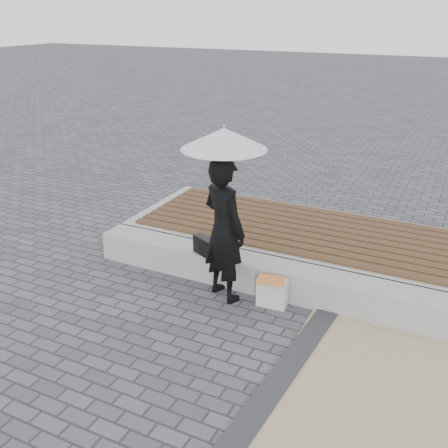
{
  "coord_description": "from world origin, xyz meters",
  "views": [
    {
      "loc": [
        2.09,
        -3.95,
        3.43
      ],
      "look_at": [
        -0.45,
        1.21,
        1.0
      ],
      "focal_mm": 41.12,
      "sensor_mm": 36.0,
      "label": 1
    }
  ],
  "objects": [
    {
      "name": "handbag",
      "position": [
        -0.84,
        1.44,
        0.52
      ],
      "size": [
        0.37,
        0.26,
        0.25
      ],
      "primitive_type": "cube",
      "rotation": [
        0.0,
        0.0,
        -0.44
      ],
      "color": "black",
      "rests_on": "seating_ledge"
    },
    {
      "name": "canvas_tote",
      "position": [
        0.2,
        1.24,
        0.19
      ],
      "size": [
        0.38,
        0.17,
        0.39
      ],
      "primitive_type": "cube",
      "rotation": [
        0.0,
        0.0,
        0.05
      ],
      "color": "silver",
      "rests_on": "ground"
    },
    {
      "name": "magazine",
      "position": [
        0.2,
        1.19,
        0.39
      ],
      "size": [
        0.38,
        0.32,
        0.01
      ],
      "primitive_type": "cube",
      "rotation": [
        0.0,
        0.0,
        0.23
      ],
      "color": "red",
      "rests_on": "canvas_tote"
    },
    {
      "name": "edging_band",
      "position": [
        0.75,
        -0.5,
        0.02
      ],
      "size": [
        0.61,
        5.2,
        0.04
      ],
      "primitive_type": "cube",
      "rotation": [
        0.0,
        0.0,
        -0.07
      ],
      "color": "#303032",
      "rests_on": "ground"
    },
    {
      "name": "timber_platform",
      "position": [
        0.0,
        2.8,
        0.2
      ],
      "size": [
        5.0,
        2.0,
        0.4
      ],
      "primitive_type": "cube",
      "color": "#ACABA7",
      "rests_on": "ground"
    },
    {
      "name": "seating_ledge",
      "position": [
        0.0,
        1.6,
        0.2
      ],
      "size": [
        5.0,
        0.45,
        0.4
      ],
      "primitive_type": "cube",
      "color": "#A5A5A0",
      "rests_on": "ground"
    },
    {
      "name": "parasol",
      "position": [
        -0.45,
        1.21,
        2.06
      ],
      "size": [
        1.01,
        1.01,
        1.28
      ],
      "rotation": [
        0.0,
        0.0,
        0.39
      ],
      "color": "#ACACB2",
      "rests_on": "ground"
    },
    {
      "name": "woman",
      "position": [
        -0.45,
        1.21,
        0.92
      ],
      "size": [
        0.8,
        0.68,
        1.84
      ],
      "primitive_type": "imported",
      "rotation": [
        0.0,
        0.0,
        2.71
      ],
      "color": "black",
      "rests_on": "ground"
    },
    {
      "name": "timber_decking",
      "position": [
        0.0,
        2.8,
        0.42
      ],
      "size": [
        4.6,
        1.8,
        0.04
      ],
      "primitive_type": null,
      "color": "brown",
      "rests_on": "timber_platform"
    },
    {
      "name": "ground",
      "position": [
        0.0,
        0.0,
        0.0
      ],
      "size": [
        80.0,
        80.0,
        0.0
      ],
      "primitive_type": "plane",
      "color": "#515157",
      "rests_on": "ground"
    }
  ]
}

